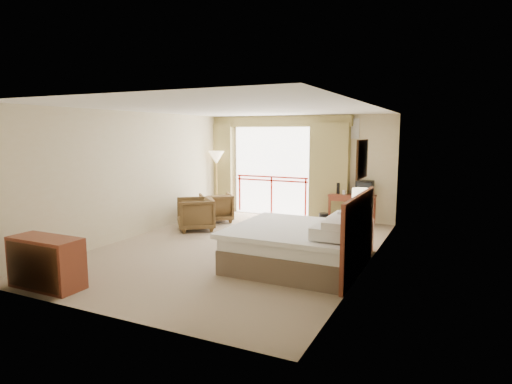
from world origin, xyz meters
The scene contains 29 objects.
floor centered at (0.00, 0.00, 0.00)m, with size 7.00×7.00×0.00m, color gray.
ceiling centered at (0.00, 0.00, 2.70)m, with size 7.00×7.00×0.00m, color white.
wall_back centered at (0.00, 3.50, 1.35)m, with size 5.00×5.00×0.00m, color beige.
wall_front centered at (0.00, -3.50, 1.35)m, with size 5.00×5.00×0.00m, color beige.
wall_left centered at (-2.50, 0.00, 1.35)m, with size 7.00×7.00×0.00m, color beige.
wall_right centered at (2.50, 0.00, 1.35)m, with size 7.00×7.00×0.00m, color beige.
balcony_door centered at (-0.80, 3.48, 1.20)m, with size 2.40×2.40×0.00m, color white.
balcony_railing centered at (-0.80, 3.46, 0.81)m, with size 2.09×0.03×1.02m.
curtain_left centered at (-2.45, 3.35, 1.25)m, with size 1.00×0.26×2.50m, color olive.
curtain_right centered at (0.85, 3.35, 1.25)m, with size 1.00×0.26×2.50m, color olive.
valance centered at (-0.80, 3.38, 2.55)m, with size 4.40×0.22×0.28m, color olive.
hvac_vent centered at (1.30, 3.47, 2.35)m, with size 0.50×0.04×0.50m, color silver.
bed centered at (1.50, -0.60, 0.38)m, with size 2.13×2.06×0.97m.
headboard centered at (2.46, -0.60, 0.65)m, with size 0.06×2.10×1.30m, color maroon.
framed_art centered at (2.47, -0.60, 1.85)m, with size 0.04×0.72×0.60m.
nightstand centered at (2.20, 0.69, 0.31)m, with size 0.44×0.52×0.63m, color maroon.
table_lamp centered at (2.20, 0.74, 1.07)m, with size 0.32×0.32×0.57m.
phone centered at (2.15, 0.54, 0.67)m, with size 0.18×0.14×0.08m, color black.
desk centered at (1.47, 3.32, 0.57)m, with size 1.11×0.54×0.73m.
tv centered at (1.77, 3.26, 0.91)m, with size 0.40×0.32×0.37m.
coffee_maker centered at (1.12, 3.27, 0.87)m, with size 0.13×0.13×0.29m, color black.
cup centered at (1.27, 3.22, 0.78)m, with size 0.08×0.08×0.11m, color white.
wastebasket centered at (0.89, 2.79, 0.14)m, with size 0.23×0.23×0.29m, color black.
armchair_far centered at (-1.71, 2.01, 0.00)m, with size 0.77×0.79×0.72m, color #4B361C.
armchair_near centered at (-1.65, 0.97, 0.00)m, with size 0.80×0.83×0.75m, color #4B361C.
side_table centered at (-1.90, 1.45, 0.36)m, with size 0.48×0.48×0.52m.
book centered at (-1.90, 1.45, 0.53)m, with size 0.15×0.20×0.02m, color white.
floor_lamp centered at (-2.27, 2.99, 1.50)m, with size 0.45×0.45×1.74m.
dresser centered at (-1.52, -3.13, 0.38)m, with size 1.13×0.48×0.75m.
Camera 1 is at (3.83, -7.25, 2.25)m, focal length 30.00 mm.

